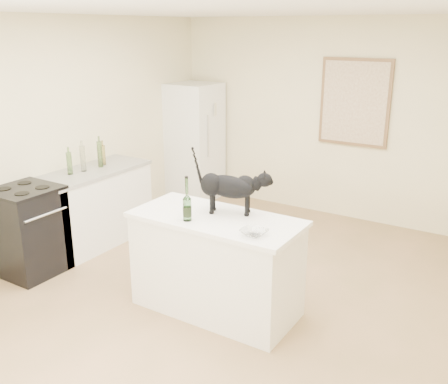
% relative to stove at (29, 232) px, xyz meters
% --- Properties ---
extents(floor, '(5.50, 5.50, 0.00)m').
position_rel_stove_xyz_m(floor, '(1.95, 0.60, -0.45)').
color(floor, '#A97D5A').
rests_on(floor, ground).
extents(ceiling, '(5.50, 5.50, 0.00)m').
position_rel_stove_xyz_m(ceiling, '(1.95, 0.60, 2.15)').
color(ceiling, white).
rests_on(ceiling, ground).
extents(wall_back, '(4.50, 0.00, 4.50)m').
position_rel_stove_xyz_m(wall_back, '(1.95, 3.35, 0.85)').
color(wall_back, beige).
rests_on(wall_back, ground).
extents(wall_left, '(0.00, 5.50, 5.50)m').
position_rel_stove_xyz_m(wall_left, '(-0.30, 0.60, 0.85)').
color(wall_left, beige).
rests_on(wall_left, ground).
extents(island_base, '(1.44, 0.67, 0.86)m').
position_rel_stove_xyz_m(island_base, '(2.05, 0.40, -0.02)').
color(island_base, white).
rests_on(island_base, floor).
extents(island_top, '(1.50, 0.70, 0.04)m').
position_rel_stove_xyz_m(island_top, '(2.05, 0.40, 0.43)').
color(island_top, white).
rests_on(island_top, island_base).
extents(left_cabinets, '(0.60, 1.40, 0.86)m').
position_rel_stove_xyz_m(left_cabinets, '(0.00, 0.90, -0.02)').
color(left_cabinets, white).
rests_on(left_cabinets, floor).
extents(left_countertop, '(0.62, 1.44, 0.04)m').
position_rel_stove_xyz_m(left_countertop, '(0.00, 0.90, 0.43)').
color(left_countertop, gray).
rests_on(left_countertop, left_cabinets).
extents(stove, '(0.60, 0.60, 0.90)m').
position_rel_stove_xyz_m(stove, '(0.00, 0.00, 0.00)').
color(stove, black).
rests_on(stove, floor).
extents(fridge, '(0.68, 0.68, 1.70)m').
position_rel_stove_xyz_m(fridge, '(0.00, 2.95, 0.40)').
color(fridge, white).
rests_on(fridge, floor).
extents(artwork_frame, '(0.90, 0.03, 1.10)m').
position_rel_stove_xyz_m(artwork_frame, '(2.25, 3.32, 1.10)').
color(artwork_frame, brown).
rests_on(artwork_frame, wall_back).
extents(artwork_canvas, '(0.82, 0.00, 1.02)m').
position_rel_stove_xyz_m(artwork_canvas, '(2.25, 3.30, 1.10)').
color(artwork_canvas, beige).
rests_on(artwork_canvas, wall_back).
extents(black_cat, '(0.64, 0.40, 0.43)m').
position_rel_stove_xyz_m(black_cat, '(2.09, 0.54, 0.67)').
color(black_cat, black).
rests_on(black_cat, island_top).
extents(wine_bottle, '(0.09, 0.09, 0.34)m').
position_rel_stove_xyz_m(wine_bottle, '(1.89, 0.20, 0.62)').
color(wine_bottle, '#275C25').
rests_on(wine_bottle, island_top).
extents(glass_bowl, '(0.23, 0.23, 0.05)m').
position_rel_stove_xyz_m(glass_bowl, '(2.53, 0.21, 0.48)').
color(glass_bowl, white).
rests_on(glass_bowl, island_top).
extents(fridge_paper, '(0.04, 0.14, 0.18)m').
position_rel_stove_xyz_m(fridge_paper, '(0.34, 3.02, 0.90)').
color(fridge_paper, silver).
rests_on(fridge_paper, fridge).
extents(counter_bottle_cluster, '(0.12, 0.55, 0.30)m').
position_rel_stove_xyz_m(counter_bottle_cluster, '(-0.02, 0.91, 0.59)').
color(counter_bottle_cluster, '#919D91').
rests_on(counter_bottle_cluster, left_countertop).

